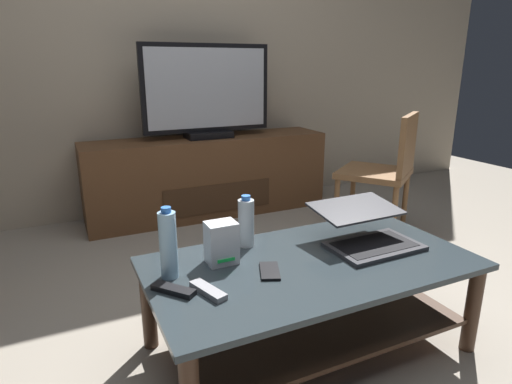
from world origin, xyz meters
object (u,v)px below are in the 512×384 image
media_cabinet (209,176)px  laptop (367,231)px  tv_remote (173,290)px  soundbar_remote (208,290)px  water_bottle_far (168,244)px  water_bottle_near (246,222)px  cell_phone (270,271)px  dining_chair (386,168)px  coffee_table (310,288)px  router_box (221,243)px  television (207,94)px

media_cabinet → laptop: (0.10, -1.76, 0.16)m
media_cabinet → tv_remote: 1.97m
soundbar_remote → water_bottle_far: bearing=98.9°
water_bottle_near → tv_remote: (-0.39, -0.26, -0.10)m
cell_phone → tv_remote: size_ratio=0.88×
cell_phone → soundbar_remote: (-0.26, -0.05, 0.01)m
laptop → soundbar_remote: 0.77m
media_cabinet → dining_chair: bearing=-46.5°
coffee_table → water_bottle_near: water_bottle_near is taller
cell_phone → soundbar_remote: bearing=-147.3°
router_box → soundbar_remote: router_box is taller
tv_remote → laptop: bearing=-35.9°
television → router_box: television is taller
television → cell_phone: television is taller
television → water_bottle_near: (-0.37, -1.53, -0.43)m
water_bottle_far → soundbar_remote: 0.23m
media_cabinet → water_bottle_near: bearing=-103.5°
coffee_table → tv_remote: bearing=-179.1°
coffee_table → cell_phone: cell_phone is taller
media_cabinet → router_box: size_ratio=11.25×
dining_chair → tv_remote: 1.88m
media_cabinet → soundbar_remote: bearing=-109.3°
coffee_table → cell_phone: size_ratio=9.20×
dining_chair → water_bottle_near: bearing=-155.3°
dining_chair → tv_remote: (-1.67, -0.85, -0.08)m
dining_chair → soundbar_remote: dining_chair is taller
water_bottle_near → water_bottle_far: 0.39m
dining_chair → water_bottle_near: (-1.29, -0.59, 0.02)m
soundbar_remote → water_bottle_near: bearing=30.1°
coffee_table → tv_remote: size_ratio=8.05×
water_bottle_far → soundbar_remote: size_ratio=1.68×
coffee_table → water_bottle_near: 0.38m
media_cabinet → cell_phone: bearing=-102.2°
television → water_bottle_far: (-0.74, -1.67, -0.41)m
coffee_table → media_cabinet: bearing=83.7°
cell_phone → router_box: bearing=152.9°
television → cell_phone: 1.92m
coffee_table → television: bearing=83.6°
coffee_table → laptop: laptop is taller
television → router_box: 1.78m
laptop → water_bottle_near: 0.52m
television → router_box: size_ratio=5.87×
cell_phone → media_cabinet: bearing=100.4°
television → dining_chair: 1.39m
coffee_table → water_bottle_far: 0.60m
water_bottle_far → coffee_table: bearing=-11.4°
laptop → tv_remote: (-0.86, -0.05, -0.05)m
laptop → water_bottle_near: bearing=156.5°
media_cabinet → television: bearing=-90.0°
coffee_table → television: 1.91m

